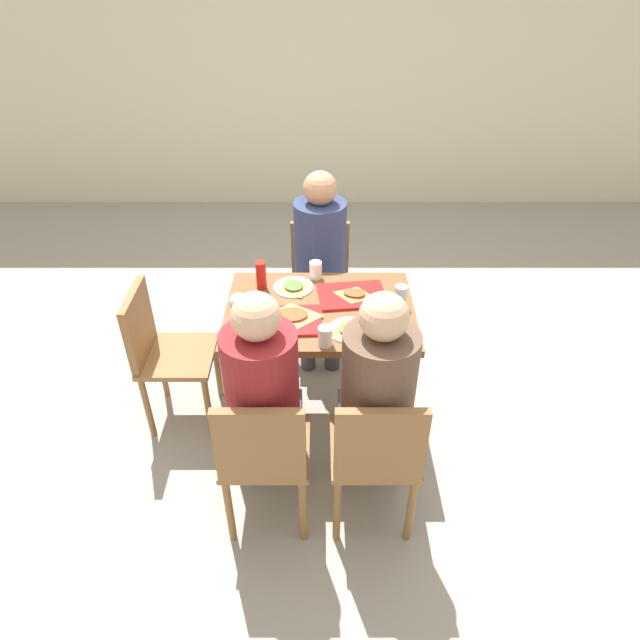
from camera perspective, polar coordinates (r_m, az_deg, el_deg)
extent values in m
cube|color=#9E998E|center=(3.38, 0.00, -9.77)|extent=(10.00, 10.00, 0.02)
cube|color=beige|center=(5.66, 0.00, 25.48)|extent=(10.00, 0.10, 2.80)
cube|color=brown|center=(2.89, 0.00, 0.92)|extent=(0.99, 0.73, 0.04)
cylinder|color=black|center=(2.93, -8.65, -8.72)|extent=(0.06, 0.06, 0.73)
cylinder|color=black|center=(2.93, 8.65, -8.72)|extent=(0.06, 0.06, 0.73)
cylinder|color=black|center=(3.39, -7.39, -1.53)|extent=(0.06, 0.06, 0.73)
cylinder|color=black|center=(3.39, 7.39, -1.53)|extent=(0.06, 0.06, 0.73)
cube|color=olive|center=(2.60, -5.61, -13.05)|extent=(0.40, 0.40, 0.03)
cube|color=olive|center=(2.32, -6.28, -12.87)|extent=(0.38, 0.04, 0.40)
cylinder|color=olive|center=(2.91, -8.50, -13.46)|extent=(0.04, 0.04, 0.43)
cylinder|color=olive|center=(2.88, -1.59, -13.60)|extent=(0.04, 0.04, 0.43)
cylinder|color=olive|center=(2.70, -9.41, -18.90)|extent=(0.04, 0.04, 0.43)
cylinder|color=olive|center=(2.67, -1.77, -19.14)|extent=(0.04, 0.04, 0.43)
cube|color=olive|center=(2.60, 5.61, -13.05)|extent=(0.40, 0.40, 0.03)
cube|color=olive|center=(2.32, 6.28, -12.87)|extent=(0.38, 0.04, 0.40)
cylinder|color=olive|center=(2.88, 1.59, -13.60)|extent=(0.04, 0.04, 0.43)
cylinder|color=olive|center=(2.91, 8.50, -13.46)|extent=(0.04, 0.04, 0.43)
cylinder|color=olive|center=(2.67, 1.77, -19.14)|extent=(0.04, 0.04, 0.43)
cylinder|color=olive|center=(2.70, 9.41, -18.90)|extent=(0.04, 0.04, 0.43)
cube|color=olive|center=(3.61, 0.00, 2.94)|extent=(0.40, 0.40, 0.03)
cube|color=olive|center=(3.65, 0.00, 7.30)|extent=(0.38, 0.04, 0.40)
cylinder|color=olive|center=(3.61, 2.70, -1.62)|extent=(0.04, 0.04, 0.43)
cylinder|color=olive|center=(3.61, -2.70, -1.62)|extent=(0.04, 0.04, 0.43)
cylinder|color=olive|center=(3.88, 2.51, 1.42)|extent=(0.04, 0.04, 0.43)
cylinder|color=olive|center=(3.88, -2.51, 1.42)|extent=(0.04, 0.04, 0.43)
cube|color=olive|center=(3.17, -14.56, -3.64)|extent=(0.40, 0.40, 0.03)
cube|color=olive|center=(3.10, -18.37, -0.49)|extent=(0.04, 0.38, 0.40)
cylinder|color=olive|center=(3.41, -10.62, -4.89)|extent=(0.04, 0.04, 0.43)
cylinder|color=olive|center=(3.16, -11.55, -8.89)|extent=(0.04, 0.04, 0.43)
cylinder|color=olive|center=(3.49, -16.14, -4.78)|extent=(0.04, 0.04, 0.43)
cylinder|color=olive|center=(3.25, -17.51, -8.65)|extent=(0.04, 0.04, 0.43)
cylinder|color=#383842|center=(2.92, -6.59, -12.44)|extent=(0.10, 0.10, 0.46)
cylinder|color=#383842|center=(2.91, -3.39, -12.50)|extent=(0.10, 0.10, 0.46)
cube|color=#383842|center=(2.64, -5.46, -10.01)|extent=(0.32, 0.28, 0.10)
cylinder|color=maroon|center=(2.35, -6.09, -6.63)|extent=(0.32, 0.32, 0.52)
sphere|color=#DBAD89|center=(2.13, -6.67, 0.36)|extent=(0.20, 0.20, 0.20)
cylinder|color=#383842|center=(2.91, 3.39, -12.50)|extent=(0.10, 0.10, 0.46)
cylinder|color=#383842|center=(2.92, 6.59, -12.44)|extent=(0.10, 0.10, 0.46)
cube|color=#383842|center=(2.64, 5.46, -10.01)|extent=(0.32, 0.28, 0.10)
cylinder|color=brown|center=(2.35, 6.09, -6.63)|extent=(0.32, 0.32, 0.52)
sphere|color=#DBAD89|center=(2.13, 6.67, 0.36)|extent=(0.20, 0.20, 0.20)
cylinder|color=#383842|center=(3.55, 1.29, -2.01)|extent=(0.10, 0.10, 0.46)
cylinder|color=#383842|center=(3.55, -1.29, -2.01)|extent=(0.10, 0.10, 0.46)
cube|color=#383842|center=(3.46, 0.00, 2.68)|extent=(0.32, 0.28, 0.10)
cylinder|color=navy|center=(3.40, 0.00, 8.08)|extent=(0.32, 0.32, 0.52)
sphere|color=tan|center=(3.26, 0.00, 13.55)|extent=(0.20, 0.20, 0.20)
cube|color=red|center=(2.77, -3.59, -0.10)|extent=(0.37, 0.28, 0.02)
cube|color=red|center=(2.97, 3.36, 2.57)|extent=(0.39, 0.30, 0.02)
cylinder|color=white|center=(3.04, -2.80, 3.44)|extent=(0.22, 0.22, 0.01)
cylinder|color=white|center=(2.71, 3.14, -1.07)|extent=(0.22, 0.22, 0.01)
pyramid|color=tan|center=(2.78, -2.96, 0.45)|extent=(0.25, 0.19, 0.01)
ellipsoid|color=#B74723|center=(2.78, -2.96, 0.62)|extent=(0.17, 0.14, 0.01)
pyramid|color=#C68C47|center=(2.95, 3.59, 2.71)|extent=(0.20, 0.16, 0.01)
ellipsoid|color=#B74723|center=(2.95, 3.59, 2.87)|extent=(0.14, 0.11, 0.01)
pyramid|color=tan|center=(3.03, -2.78, 3.48)|extent=(0.20, 0.21, 0.01)
ellipsoid|color=#4C7233|center=(3.02, -2.78, 3.64)|extent=(0.14, 0.15, 0.01)
pyramid|color=#C68C47|center=(2.70, 3.24, -1.05)|extent=(0.21, 0.20, 0.01)
ellipsoid|color=#4C7233|center=(2.69, 3.25, -0.88)|extent=(0.15, 0.14, 0.01)
cylinder|color=white|center=(3.11, -0.46, 5.23)|extent=(0.07, 0.07, 0.10)
cylinder|color=white|center=(2.60, 0.55, -1.69)|extent=(0.07, 0.07, 0.10)
cylinder|color=#B7BCC6|center=(2.89, 8.40, 2.44)|extent=(0.07, 0.07, 0.12)
cylinder|color=red|center=(3.02, -6.15, 4.64)|extent=(0.06, 0.06, 0.16)
sphere|color=silver|center=(2.86, -8.46, 1.86)|extent=(0.10, 0.10, 0.10)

